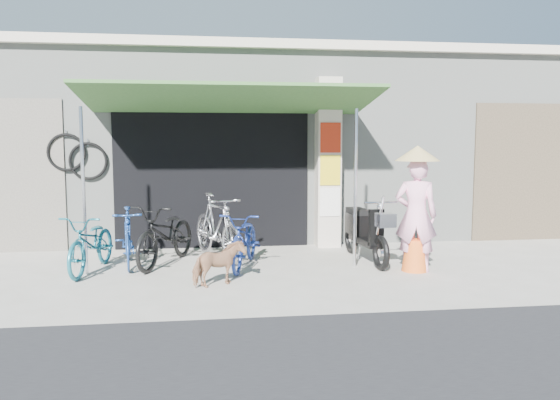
{
  "coord_description": "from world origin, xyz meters",
  "views": [
    {
      "loc": [
        -1.27,
        -7.12,
        1.86
      ],
      "look_at": [
        -0.2,
        1.0,
        1.0
      ],
      "focal_mm": 35.0,
      "sensor_mm": 36.0,
      "label": 1
    }
  ],
  "objects": [
    {
      "name": "ground",
      "position": [
        0.0,
        0.0,
        0.0
      ],
      "size": [
        80.0,
        80.0,
        0.0
      ],
      "primitive_type": "plane",
      "color": "#ACA69B",
      "rests_on": "ground"
    },
    {
      "name": "bicycle_shop",
      "position": [
        -0.0,
        5.09,
        1.83
      ],
      "size": [
        12.3,
        5.3,
        3.66
      ],
      "color": "#9A9E97",
      "rests_on": "ground"
    },
    {
      "name": "shop_pillar",
      "position": [
        0.85,
        2.45,
        1.5
      ],
      "size": [
        0.42,
        0.44,
        3.0
      ],
      "color": "beige",
      "rests_on": "ground"
    },
    {
      "name": "awning",
      "position": [
        -0.9,
        1.63,
        2.51
      ],
      "size": [
        4.6,
        1.88,
        2.72
      ],
      "color": "#315C29",
      "rests_on": "ground"
    },
    {
      "name": "neighbour_right",
      "position": [
        5.0,
        2.59,
        1.3
      ],
      "size": [
        2.6,
        0.06,
        2.6
      ],
      "primitive_type": "cube",
      "color": "brown",
      "rests_on": "ground"
    },
    {
      "name": "bike_teal",
      "position": [
        -2.95,
        0.92,
        0.42
      ],
      "size": [
        0.82,
        1.69,
        0.85
      ],
      "primitive_type": "imported",
      "rotation": [
        0.0,
        0.0,
        -0.16
      ],
      "color": "#1A6576",
      "rests_on": "ground"
    },
    {
      "name": "bike_blue",
      "position": [
        -2.49,
        1.25,
        0.44
      ],
      "size": [
        0.61,
        1.51,
        0.88
      ],
      "primitive_type": "imported",
      "rotation": [
        0.0,
        0.0,
        0.14
      ],
      "color": "navy",
      "rests_on": "ground"
    },
    {
      "name": "bike_black",
      "position": [
        -1.91,
        1.26,
        0.47
      ],
      "size": [
        1.25,
        1.9,
        0.95
      ],
      "primitive_type": "imported",
      "rotation": [
        0.0,
        0.0,
        -0.38
      ],
      "color": "black",
      "rests_on": "ground"
    },
    {
      "name": "bike_silver",
      "position": [
        -1.15,
        1.58,
        0.53
      ],
      "size": [
        1.12,
        1.81,
        1.05
      ],
      "primitive_type": "imported",
      "rotation": [
        0.0,
        0.0,
        0.39
      ],
      "color": "#A3A2A7",
      "rests_on": "ground"
    },
    {
      "name": "bike_navy",
      "position": [
        -0.74,
        0.92,
        0.42
      ],
      "size": [
        0.96,
        1.71,
        0.85
      ],
      "primitive_type": "imported",
      "rotation": [
        0.0,
        0.0,
        -0.26
      ],
      "color": "navy",
      "rests_on": "ground"
    },
    {
      "name": "street_dog",
      "position": [
        -1.15,
        -0.12,
        0.29
      ],
      "size": [
        0.76,
        0.61,
        0.58
      ],
      "primitive_type": "imported",
      "rotation": [
        0.0,
        0.0,
        2.09
      ],
      "color": "tan",
      "rests_on": "ground"
    },
    {
      "name": "moped",
      "position": [
        1.16,
        1.13,
        0.46
      ],
      "size": [
        0.51,
        1.79,
        1.01
      ],
      "rotation": [
        0.0,
        0.0,
        0.08
      ],
      "color": "black",
      "rests_on": "ground"
    },
    {
      "name": "nun",
      "position": [
        1.7,
        0.37,
        0.9
      ],
      "size": [
        0.7,
        0.64,
        1.82
      ],
      "rotation": [
        0.0,
        0.0,
        2.78
      ],
      "color": "#F9A8C8",
      "rests_on": "ground"
    }
  ]
}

